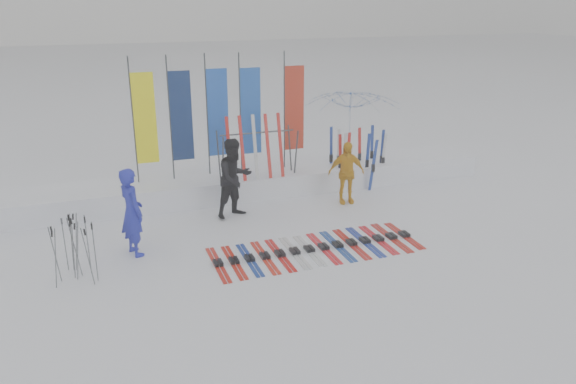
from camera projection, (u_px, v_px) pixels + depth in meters
name	position (u px, v px, depth m)	size (l,w,h in m)	color
ground	(305.00, 264.00, 11.43)	(120.00, 120.00, 0.00)	white
snow_bank	(244.00, 183.00, 15.42)	(14.00, 1.60, 0.60)	white
person_blue	(132.00, 212.00, 11.58)	(0.69, 0.45, 1.88)	#1D24AA
person_black	(235.00, 178.00, 13.61)	(0.95, 0.74, 1.96)	black
person_yellow	(346.00, 173.00, 14.58)	(0.96, 0.40, 1.64)	#E6A20F
tent_canopy	(352.00, 131.00, 16.95)	(2.83, 2.89, 2.60)	white
ski_row	(316.00, 248.00, 12.05)	(4.49, 1.68, 0.07)	red
pole_cluster	(75.00, 249.00, 10.70)	(0.77, 0.82, 1.25)	#595B60
feather_flags	(218.00, 114.00, 14.70)	(4.59, 0.15, 3.20)	#383A3F
ski_rack	(257.00, 147.00, 14.80)	(2.04, 0.80, 1.23)	#383A3F
upright_skis	(357.00, 158.00, 15.97)	(1.51, 1.09, 1.67)	navy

